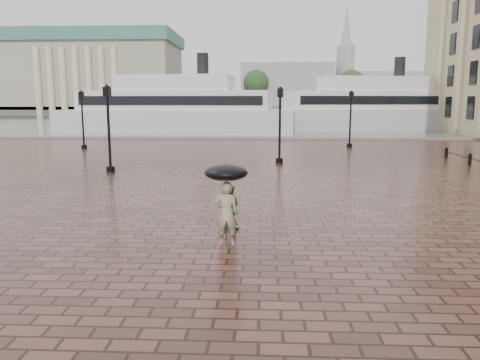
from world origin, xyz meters
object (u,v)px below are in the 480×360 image
at_px(street_lamps, 211,122).
at_px(ferry_far, 373,109).
at_px(child_pedestrian, 229,207).
at_px(ferry_near, 176,110).
at_px(adult_pedestrian, 226,214).

height_order(street_lamps, ferry_far, ferry_far).
height_order(street_lamps, child_pedestrian, street_lamps).
xyz_separation_m(child_pedestrian, ferry_near, (-9.12, 41.41, 2.07)).
height_order(child_pedestrian, ferry_far, ferry_far).
bearing_deg(street_lamps, adult_pedestrian, -82.69).
distance_m(street_lamps, child_pedestrian, 18.55).
height_order(street_lamps, ferry_near, ferry_near).
relative_size(child_pedestrian, ferry_near, 0.05).
xyz_separation_m(child_pedestrian, ferry_far, (15.08, 47.71, 2.10)).
bearing_deg(street_lamps, ferry_near, 105.97).
bearing_deg(adult_pedestrian, child_pedestrian, -88.10).
distance_m(street_lamps, ferry_near, 24.04).
xyz_separation_m(street_lamps, ferry_near, (-6.61, 23.10, 0.39)).
height_order(child_pedestrian, ferry_near, ferry_near).
height_order(ferry_near, ferry_far, ferry_far).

